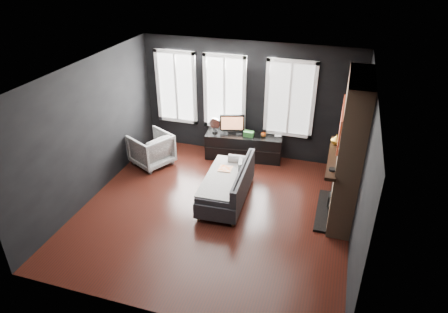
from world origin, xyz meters
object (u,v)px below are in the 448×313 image
(media_console, at_px, (244,146))
(mantel_vase, at_px, (336,140))
(sofa, at_px, (226,183))
(armchair, at_px, (151,148))
(mug, at_px, (263,134))
(book, at_px, (275,131))
(monitor, at_px, (232,123))

(media_console, height_order, mantel_vase, mantel_vase)
(sofa, relative_size, armchair, 2.13)
(mug, xyz_separation_m, mantel_vase, (1.61, -1.20, 0.66))
(book, distance_m, mantel_vase, 2.03)
(mantel_vase, bearing_deg, book, 135.31)
(monitor, bearing_deg, sofa, -93.77)
(sofa, bearing_deg, armchair, 154.62)
(media_console, bearing_deg, mug, -5.15)
(armchair, distance_m, media_console, 2.15)
(sofa, height_order, book, book)
(sofa, distance_m, mantel_vase, 2.25)
(media_console, distance_m, book, 0.82)
(armchair, relative_size, book, 3.97)
(monitor, bearing_deg, mug, -14.35)
(sofa, bearing_deg, book, 71.10)
(sofa, relative_size, media_console, 1.00)
(book, bearing_deg, monitor, -169.44)
(armchair, xyz_separation_m, book, (2.63, 1.09, 0.30))
(monitor, distance_m, mug, 0.77)
(armchair, xyz_separation_m, mug, (2.39, 0.93, 0.25))
(armchair, relative_size, monitor, 1.43)
(monitor, xyz_separation_m, book, (0.98, 0.18, -0.15))
(mug, bearing_deg, armchair, -158.71)
(monitor, distance_m, book, 1.00)
(sofa, relative_size, mantel_vase, 8.85)
(mug, xyz_separation_m, book, (0.23, 0.15, 0.05))
(monitor, relative_size, mug, 5.11)
(media_console, distance_m, mug, 0.58)
(mantel_vase, bearing_deg, armchair, 176.14)
(media_console, relative_size, monitor, 3.05)
(armchair, height_order, mantel_vase, mantel_vase)
(sofa, xyz_separation_m, armchair, (-2.05, 0.87, 0.03))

